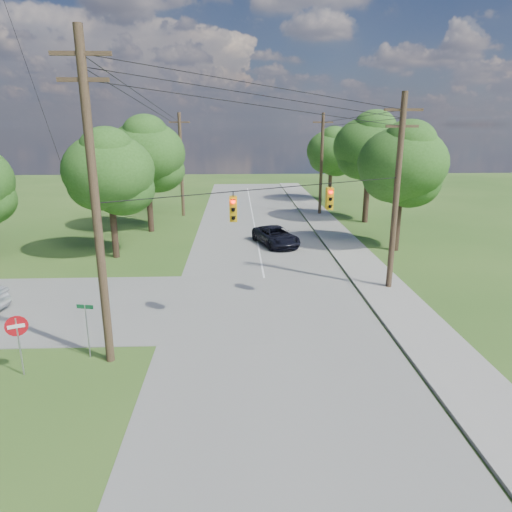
{
  "coord_description": "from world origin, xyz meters",
  "views": [
    {
      "loc": [
        0.4,
        -15.84,
        8.88
      ],
      "look_at": [
        1.3,
        5.0,
        2.85
      ],
      "focal_mm": 32.0,
      "sensor_mm": 36.0,
      "label": 1
    }
  ],
  "objects_px": {
    "pole_sw": "(95,202)",
    "pole_ne": "(397,191)",
    "pole_north_e": "(321,164)",
    "car_main_north": "(276,236)",
    "do_not_enter_sign": "(17,332)",
    "pole_north_w": "(181,164)"
  },
  "relations": [
    {
      "from": "pole_north_e",
      "to": "car_main_north",
      "type": "relative_size",
      "value": 2.0
    },
    {
      "from": "pole_ne",
      "to": "do_not_enter_sign",
      "type": "distance_m",
      "value": 18.89
    },
    {
      "from": "pole_sw",
      "to": "car_main_north",
      "type": "relative_size",
      "value": 2.4
    },
    {
      "from": "pole_north_e",
      "to": "pole_north_w",
      "type": "distance_m",
      "value": 13.9
    },
    {
      "from": "pole_sw",
      "to": "pole_ne",
      "type": "height_order",
      "value": "pole_sw"
    },
    {
      "from": "pole_sw",
      "to": "pole_north_e",
      "type": "bearing_deg",
      "value": 65.48
    },
    {
      "from": "pole_sw",
      "to": "pole_north_e",
      "type": "xyz_separation_m",
      "value": [
        13.5,
        29.6,
        -1.1
      ]
    },
    {
      "from": "pole_north_e",
      "to": "pole_north_w",
      "type": "xyz_separation_m",
      "value": [
        -13.9,
        0.0,
        0.0
      ]
    },
    {
      "from": "pole_north_w",
      "to": "car_main_north",
      "type": "height_order",
      "value": "pole_north_w"
    },
    {
      "from": "pole_north_w",
      "to": "pole_north_e",
      "type": "bearing_deg",
      "value": 0.0
    },
    {
      "from": "pole_north_e",
      "to": "pole_ne",
      "type": "bearing_deg",
      "value": -90.0
    },
    {
      "from": "pole_sw",
      "to": "car_main_north",
      "type": "bearing_deg",
      "value": 65.41
    },
    {
      "from": "pole_ne",
      "to": "pole_north_e",
      "type": "relative_size",
      "value": 1.05
    },
    {
      "from": "pole_sw",
      "to": "pole_north_w",
      "type": "xyz_separation_m",
      "value": [
        -0.4,
        29.6,
        -1.1
      ]
    },
    {
      "from": "pole_sw",
      "to": "pole_ne",
      "type": "relative_size",
      "value": 1.14
    },
    {
      "from": "pole_ne",
      "to": "do_not_enter_sign",
      "type": "relative_size",
      "value": 4.47
    },
    {
      "from": "pole_ne",
      "to": "do_not_enter_sign",
      "type": "height_order",
      "value": "pole_ne"
    },
    {
      "from": "pole_sw",
      "to": "pole_ne",
      "type": "distance_m",
      "value": 15.51
    },
    {
      "from": "do_not_enter_sign",
      "to": "pole_ne",
      "type": "bearing_deg",
      "value": 3.65
    },
    {
      "from": "pole_sw",
      "to": "do_not_enter_sign",
      "type": "bearing_deg",
      "value": -161.89
    },
    {
      "from": "pole_ne",
      "to": "pole_north_e",
      "type": "bearing_deg",
      "value": 90.0
    },
    {
      "from": "do_not_enter_sign",
      "to": "pole_sw",
      "type": "bearing_deg",
      "value": -5.76
    }
  ]
}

